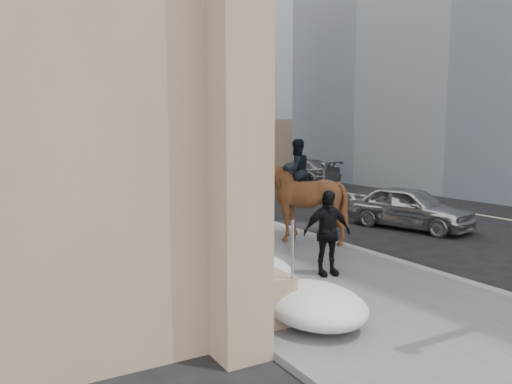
% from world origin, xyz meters
% --- Properties ---
extents(ground, '(140.00, 140.00, 0.00)m').
position_xyz_m(ground, '(0.00, 0.00, 0.00)').
color(ground, black).
rests_on(ground, ground).
extents(sidewalk, '(5.00, 80.00, 0.12)m').
position_xyz_m(sidewalk, '(0.00, 10.00, 0.06)').
color(sidewalk, '#4C4C4F').
rests_on(sidewalk, ground).
extents(curb, '(0.24, 80.00, 0.12)m').
position_xyz_m(curb, '(2.62, 10.00, 0.06)').
color(curb, slate).
rests_on(curb, ground).
extents(lane_line, '(0.15, 70.00, 0.01)m').
position_xyz_m(lane_line, '(10.50, 10.00, 0.01)').
color(lane_line, '#BFB78C').
rests_on(lane_line, ground).
extents(far_podium, '(2.00, 80.00, 4.00)m').
position_xyz_m(far_podium, '(15.50, 10.00, 2.00)').
color(far_podium, '#867557').
rests_on(far_podium, ground).
extents(bg_building_mid, '(30.00, 12.00, 28.00)m').
position_xyz_m(bg_building_mid, '(4.00, 60.00, 14.00)').
color(bg_building_mid, slate).
rests_on(bg_building_mid, ground).
extents(streetlight_mid, '(1.71, 0.24, 8.00)m').
position_xyz_m(streetlight_mid, '(2.74, 14.00, 4.58)').
color(streetlight_mid, '#2D2D30').
rests_on(streetlight_mid, ground).
extents(streetlight_far, '(1.71, 0.24, 8.00)m').
position_xyz_m(streetlight_far, '(2.74, 34.00, 4.58)').
color(streetlight_far, '#2D2D30').
rests_on(streetlight_far, ground).
extents(traffic_signal, '(4.10, 0.22, 6.00)m').
position_xyz_m(traffic_signal, '(2.07, 22.00, 4.00)').
color(traffic_signal, '#2D2D30').
rests_on(traffic_signal, ground).
extents(snow_bank, '(1.70, 18.10, 0.76)m').
position_xyz_m(snow_bank, '(-1.42, 8.11, 0.47)').
color(snow_bank, silver).
rests_on(snow_bank, sidewalk).
extents(mounted_horse_left, '(1.19, 2.30, 2.60)m').
position_xyz_m(mounted_horse_left, '(-0.30, 4.73, 1.13)').
color(mounted_horse_left, '#442614').
rests_on(mounted_horse_left, sidewalk).
extents(mounted_horse_right, '(1.85, 2.09, 2.80)m').
position_xyz_m(mounted_horse_right, '(1.71, 2.95, 1.34)').
color(mounted_horse_right, '#492915').
rests_on(mounted_horse_right, sidewalk).
extents(pedestrian, '(1.12, 0.66, 1.80)m').
position_xyz_m(pedestrian, '(0.41, 0.02, 1.02)').
color(pedestrian, black).
rests_on(pedestrian, sidewalk).
extents(car_silver, '(2.66, 4.31, 1.37)m').
position_xyz_m(car_silver, '(6.22, 3.21, 0.69)').
color(car_silver, '#97999E').
rests_on(car_silver, ground).
extents(car_grey, '(3.34, 5.46, 1.48)m').
position_xyz_m(car_grey, '(10.87, 16.18, 0.74)').
color(car_grey, '#5A5C61').
rests_on(car_grey, ground).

